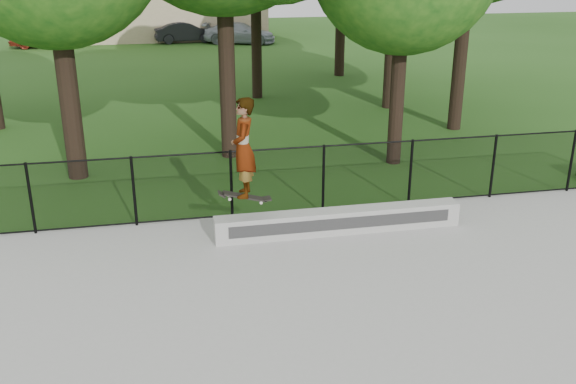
% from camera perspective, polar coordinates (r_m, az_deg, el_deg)
% --- Properties ---
extents(ground, '(100.00, 100.00, 0.00)m').
position_cam_1_polar(ground, '(9.28, 12.71, -15.54)').
color(ground, '#234D15').
rests_on(ground, ground).
extents(concrete_slab, '(14.00, 12.00, 0.06)m').
position_cam_1_polar(concrete_slab, '(9.27, 12.73, -15.39)').
color(concrete_slab, '#9B9B96').
rests_on(concrete_slab, ground).
extents(grind_ledge, '(5.03, 0.40, 0.49)m').
position_cam_1_polar(grind_ledge, '(12.98, 4.57, -2.58)').
color(grind_ledge, '#A2A29D').
rests_on(grind_ledge, concrete_slab).
extents(car_a, '(4.02, 1.67, 1.37)m').
position_cam_1_polar(car_a, '(42.01, -20.80, 12.85)').
color(car_a, maroon).
rests_on(car_a, ground).
extents(car_b, '(3.65, 1.78, 1.28)m').
position_cam_1_polar(car_b, '(42.15, -9.12, 13.85)').
color(car_b, black).
rests_on(car_b, ground).
extents(car_c, '(4.44, 3.05, 1.29)m').
position_cam_1_polar(car_c, '(41.27, -4.34, 13.91)').
color(car_c, gray).
rests_on(car_c, ground).
extents(skater_airborne, '(0.82, 0.76, 2.08)m').
position_cam_1_polar(skater_airborne, '(11.98, -3.98, 3.82)').
color(skater_airborne, black).
rests_on(skater_airborne, ground).
extents(chainlink_fence, '(16.06, 0.06, 1.50)m').
position_cam_1_polar(chainlink_fence, '(13.87, 3.17, 1.25)').
color(chainlink_fence, black).
rests_on(chainlink_fence, concrete_slab).
extents(distant_building, '(12.40, 6.40, 4.30)m').
position_cam_1_polar(distant_building, '(44.88, -10.34, 16.14)').
color(distant_building, tan).
rests_on(distant_building, ground).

